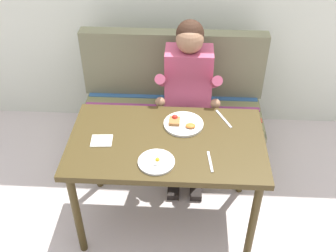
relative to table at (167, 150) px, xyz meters
The scene contains 9 objects.
ground_plane 0.65m from the table, ahead, with size 8.00×8.00×0.00m, color beige.
table is the anchor object (origin of this frame).
couch 0.83m from the table, 90.00° to the left, with size 1.44×0.56×1.00m.
person 0.61m from the table, 78.27° to the left, with size 0.45×0.61×1.21m.
plate_breakfast 0.20m from the table, 58.61° to the left, with size 0.25×0.25×0.05m.
plate_eggs 0.23m from the table, 102.96° to the right, with size 0.21×0.21×0.04m.
napkin 0.40m from the table, behind, with size 0.13×0.11×0.01m, color silver.
fork 0.33m from the table, 34.90° to the right, with size 0.01×0.17×0.01m, color silver.
knife 0.43m from the table, 32.63° to the left, with size 0.01×0.20×0.01m, color silver.
Camera 1 is at (0.11, -1.86, 2.31)m, focal length 42.86 mm.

